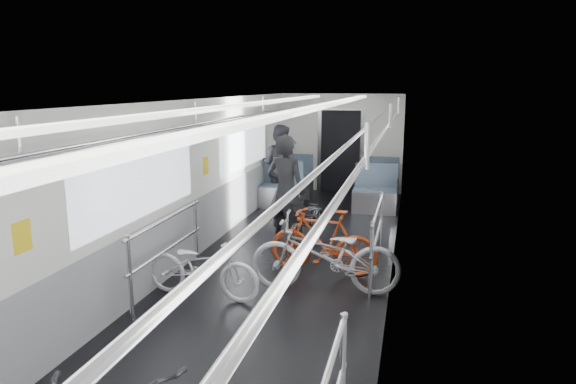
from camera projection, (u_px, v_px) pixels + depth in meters
name	position (u px, v px, depth m)	size (l,w,h in m)	color
car_shell	(293.00, 186.00, 7.63)	(3.02, 14.01, 2.41)	black
bike_left_far	(202.00, 266.00, 6.36)	(0.53, 1.53, 0.80)	#BCBCC1
bike_right_mid	(325.00, 255.00, 6.48)	(0.66, 1.91, 1.00)	#98989D
bike_right_far	(323.00, 241.00, 7.15)	(0.44, 1.56, 0.94)	#943112
bike_aisle	(308.00, 223.00, 8.24)	(0.58, 1.66, 0.87)	black
person_standing	(286.00, 191.00, 8.33)	(0.67, 0.44, 1.84)	black
person_seated	(280.00, 165.00, 11.30)	(0.86, 0.67, 1.76)	#312E36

